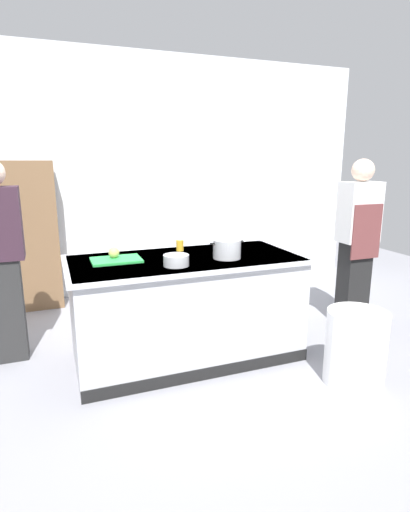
% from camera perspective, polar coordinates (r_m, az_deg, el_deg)
% --- Properties ---
extents(ground_plane, '(10.00, 10.00, 0.00)m').
position_cam_1_polar(ground_plane, '(3.79, -2.52, -13.58)').
color(ground_plane, gray).
extents(back_wall, '(6.40, 0.12, 3.00)m').
position_cam_1_polar(back_wall, '(5.42, -9.86, 10.86)').
color(back_wall, silver).
rests_on(back_wall, ground_plane).
extents(counter_island, '(1.98, 0.98, 0.90)m').
position_cam_1_polar(counter_island, '(3.61, -2.59, -6.98)').
color(counter_island, '#B7BABF').
rests_on(counter_island, ground_plane).
extents(cutting_board, '(0.40, 0.28, 0.02)m').
position_cam_1_polar(cutting_board, '(3.44, -12.24, -0.54)').
color(cutting_board, green).
rests_on(cutting_board, counter_island).
extents(onion, '(0.09, 0.09, 0.09)m').
position_cam_1_polar(onion, '(3.46, -12.55, 0.46)').
color(onion, tan).
rests_on(onion, cutting_board).
extents(stock_pot, '(0.30, 0.23, 0.16)m').
position_cam_1_polar(stock_pot, '(3.45, 3.07, 0.99)').
color(stock_pot, '#B7BABF').
rests_on(stock_pot, counter_island).
extents(mixing_bowl, '(0.20, 0.20, 0.09)m').
position_cam_1_polar(mixing_bowl, '(3.21, -4.03, -0.59)').
color(mixing_bowl, '#B7BABF').
rests_on(mixing_bowl, counter_island).
extents(juice_cup, '(0.07, 0.07, 0.10)m').
position_cam_1_polar(juice_cup, '(3.73, -3.51, 1.47)').
color(juice_cup, yellow).
rests_on(juice_cup, counter_island).
extents(trash_bin, '(0.46, 0.46, 0.59)m').
position_cam_1_polar(trash_bin, '(3.45, 20.18, -11.87)').
color(trash_bin, white).
rests_on(trash_bin, ground_plane).
extents(person_chef, '(0.38, 0.25, 1.72)m').
position_cam_1_polar(person_chef, '(4.43, 20.38, 2.06)').
color(person_chef, black).
rests_on(person_chef, ground_plane).
extents(person_guest, '(0.38, 0.24, 1.72)m').
position_cam_1_polar(person_guest, '(3.82, -26.54, -0.25)').
color(person_guest, '#282828').
rests_on(person_guest, ground_plane).
extents(bookshelf, '(1.10, 0.31, 1.70)m').
position_cam_1_polar(bookshelf, '(5.11, -25.84, 2.25)').
color(bookshelf, brown).
rests_on(bookshelf, ground_plane).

